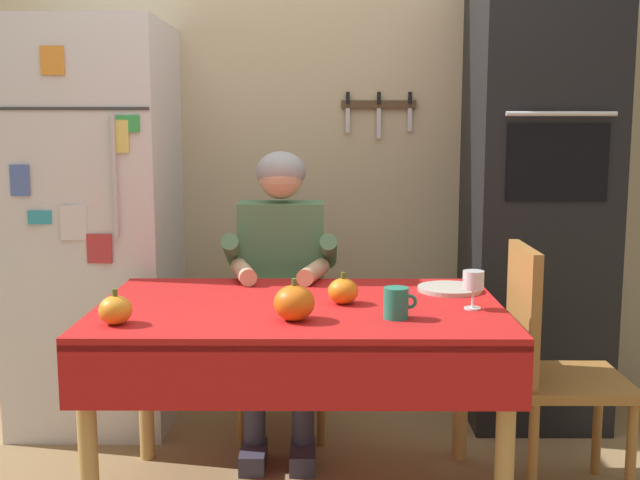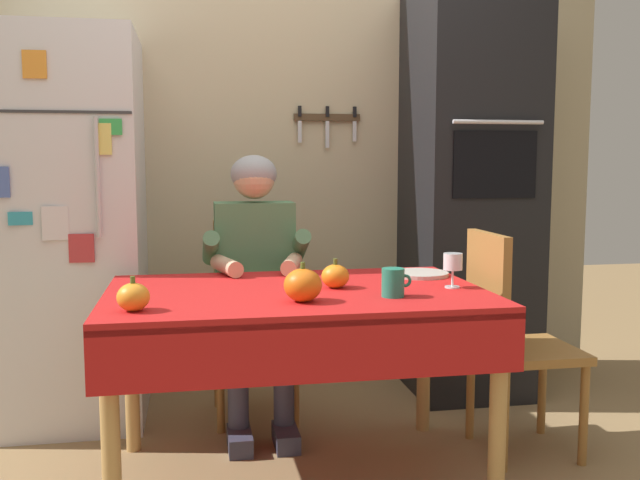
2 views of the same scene
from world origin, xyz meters
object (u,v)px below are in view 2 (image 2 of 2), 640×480
object	(u,v)px
chair_behind_person	(253,308)
pumpkin_medium	(303,285)
serving_tray	(420,274)
coffee_mug	(393,283)
pumpkin_large	(133,297)
pumpkin_small	(335,276)
seated_person	(256,268)
chair_right_side	(509,333)
wine_glass	(453,263)
refrigerator	(68,229)
wall_oven	(470,193)
dining_table	(297,313)

from	to	relation	value
chair_behind_person	pumpkin_medium	xyz separation A→B (m)	(0.09, -1.00, 0.29)
chair_behind_person	serving_tray	size ratio (longest dim) A/B	3.88
coffee_mug	pumpkin_large	size ratio (longest dim) A/B	0.96
coffee_mug	pumpkin_small	bearing A→B (deg)	129.02
serving_tray	seated_person	bearing A→B (deg)	150.94
seated_person	chair_right_side	size ratio (longest dim) A/B	1.34
seated_person	pumpkin_medium	size ratio (longest dim) A/B	9.13
seated_person	pumpkin_large	bearing A→B (deg)	-118.63
wine_glass	chair_behind_person	bearing A→B (deg)	129.15
chair_behind_person	coffee_mug	xyz separation A→B (m)	(0.42, -0.97, 0.28)
seated_person	chair_right_side	bearing A→B (deg)	-26.47
wine_glass	serving_tray	distance (m)	0.30
chair_right_side	pumpkin_small	world-z (taller)	chair_right_side
serving_tray	chair_behind_person	bearing A→B (deg)	139.82
refrigerator	coffee_mug	bearing A→B (deg)	-39.93
chair_behind_person	pumpkin_large	xyz separation A→B (m)	(-0.47, -1.05, 0.27)
wall_oven	chair_behind_person	world-z (taller)	wall_oven
coffee_mug	pumpkin_medium	size ratio (longest dim) A/B	0.80
pumpkin_medium	chair_right_side	bearing A→B (deg)	18.99
coffee_mug	pumpkin_small	size ratio (longest dim) A/B	0.97
pumpkin_small	coffee_mug	bearing A→B (deg)	-50.98
pumpkin_small	refrigerator	bearing A→B (deg)	142.16
wall_oven	wine_glass	bearing A→B (deg)	-115.38
chair_right_side	pumpkin_medium	world-z (taller)	chair_right_side
dining_table	seated_person	bearing A→B (deg)	99.16
wine_glass	dining_table	bearing A→B (deg)	175.16
pumpkin_medium	wine_glass	bearing A→B (deg)	14.68
dining_table	chair_right_side	size ratio (longest dim) A/B	1.51
chair_right_side	pumpkin_small	distance (m)	0.80
seated_person	wine_glass	bearing A→B (deg)	-43.62
wine_glass	pumpkin_medium	xyz separation A→B (m)	(-0.60, -0.16, -0.04)
chair_behind_person	serving_tray	world-z (taller)	chair_behind_person
wine_glass	pumpkin_large	bearing A→B (deg)	-169.78
chair_right_side	coffee_mug	size ratio (longest dim) A/B	8.57
refrigerator	pumpkin_small	xyz separation A→B (m)	(1.10, -0.86, -0.12)
chair_behind_person	chair_right_side	bearing A→B (deg)	-34.50
dining_table	serving_tray	distance (m)	0.61
wine_glass	pumpkin_large	distance (m)	1.18
refrigerator	pumpkin_small	size ratio (longest dim) A/B	16.10
wall_oven	pumpkin_small	xyz separation A→B (m)	(-0.90, -0.90, -0.27)
coffee_mug	serving_tray	world-z (taller)	coffee_mug
wine_glass	serving_tray	xyz separation A→B (m)	(-0.03, 0.29, -0.09)
wine_glass	refrigerator	bearing A→B (deg)	148.77
chair_behind_person	pumpkin_small	xyz separation A→B (m)	(0.25, -0.77, 0.27)
dining_table	pumpkin_large	distance (m)	0.64
chair_right_side	pumpkin_medium	bearing A→B (deg)	-161.01
wine_glass	pumpkin_small	size ratio (longest dim) A/B	1.18
seated_person	coffee_mug	xyz separation A→B (m)	(0.42, -0.78, 0.05)
refrigerator	wine_glass	world-z (taller)	refrigerator
wall_oven	pumpkin_large	world-z (taller)	wall_oven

